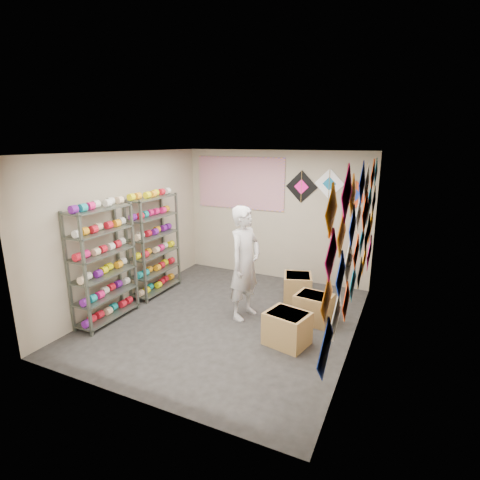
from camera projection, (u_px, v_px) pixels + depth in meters
The scene contains 12 objects.
ground at pixel (227, 319), 6.24m from camera, with size 4.50×4.50×0.00m, color black.
room_walls at pixel (226, 222), 5.82m from camera, with size 4.50×4.50×4.50m.
shelf_rack_front at pixel (103, 265), 5.98m from camera, with size 0.40×1.10×1.90m, color #4C5147.
shelf_rack_back at pixel (154, 245), 7.12m from camera, with size 0.40×1.10×1.90m, color #4C5147.
string_spools at pixel (130, 249), 6.52m from camera, with size 0.12×2.36×0.12m.
kite_wall_display at pixel (358, 237), 5.08m from camera, with size 0.06×4.27×2.11m.
back_wall_kites at pixel (325, 188), 7.27m from camera, with size 1.65×0.02×0.76m.
poster at pixel (240, 183), 8.01m from camera, with size 2.00×0.01×1.10m, color #7A54B8.
shopkeeper at pixel (245, 263), 6.11m from camera, with size 0.58×0.76×1.88m, color beige.
carton_a at pixel (287, 328), 5.41m from camera, with size 0.59×0.49×0.49m, color olive.
carton_b at pixel (314, 308), 6.10m from camera, with size 0.57×0.46×0.46m, color olive.
carton_c at pixel (297, 287), 6.95m from camera, with size 0.50×0.55×0.48m, color olive.
Camera 1 is at (2.61, -5.07, 2.87)m, focal length 28.00 mm.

